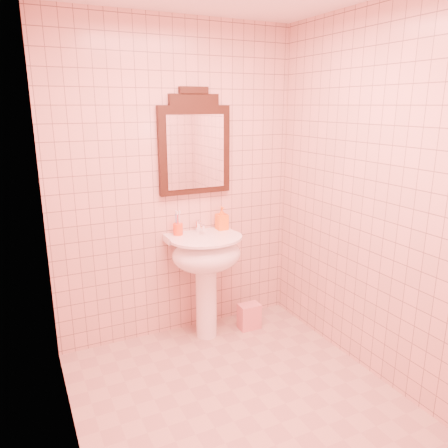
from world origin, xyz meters
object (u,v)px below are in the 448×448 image
toothbrush_cup (178,229)px  soap_dispenser (222,218)px  pedestal_sink (206,261)px  mirror (195,146)px  towel (249,316)px

toothbrush_cup → soap_dispenser: (0.38, -0.01, 0.05)m
pedestal_sink → toothbrush_cup: 0.34m
mirror → toothbrush_cup: mirror is taller
toothbrush_cup → soap_dispenser: soap_dispenser is taller
mirror → towel: mirror is taller
toothbrush_cup → towel: size_ratio=0.79×
mirror → toothbrush_cup: (-0.18, -0.06, -0.64)m
mirror → toothbrush_cup: size_ratio=4.73×
towel → mirror: bearing=147.8°
pedestal_sink → toothbrush_cup: bearing=140.6°
soap_dispenser → towel: soap_dispenser is taller
pedestal_sink → mirror: 0.92m
towel → toothbrush_cup: bearing=161.8°
pedestal_sink → toothbrush_cup: (-0.18, 0.15, 0.25)m
pedestal_sink → mirror: (0.00, 0.20, 0.89)m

